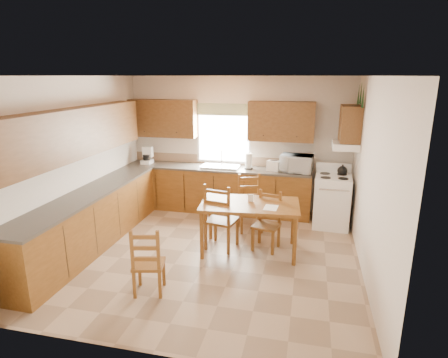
% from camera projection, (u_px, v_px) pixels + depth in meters
% --- Properties ---
extents(floor, '(4.50, 4.50, 0.00)m').
position_uv_depth(floor, '(210.00, 254.00, 5.87)').
color(floor, tan).
rests_on(floor, ground).
extents(ceiling, '(4.50, 4.50, 0.00)m').
position_uv_depth(ceiling, '(209.00, 76.00, 5.15)').
color(ceiling, brown).
rests_on(ceiling, floor).
extents(wall_left, '(4.50, 4.50, 0.00)m').
position_uv_depth(wall_left, '(74.00, 163.00, 6.00)').
color(wall_left, silver).
rests_on(wall_left, floor).
extents(wall_right, '(4.50, 4.50, 0.00)m').
position_uv_depth(wall_right, '(371.00, 180.00, 5.02)').
color(wall_right, silver).
rests_on(wall_right, floor).
extents(wall_back, '(4.50, 4.50, 0.00)m').
position_uv_depth(wall_back, '(238.00, 144.00, 7.62)').
color(wall_back, silver).
rests_on(wall_back, floor).
extents(wall_front, '(4.50, 4.50, 0.00)m').
position_uv_depth(wall_front, '(145.00, 230.00, 3.40)').
color(wall_front, silver).
rests_on(wall_front, floor).
extents(lower_cab_back, '(3.75, 0.60, 0.88)m').
position_uv_depth(lower_cab_back, '(217.00, 190.00, 7.67)').
color(lower_cab_back, brown).
rests_on(lower_cab_back, floor).
extents(lower_cab_left, '(0.60, 3.60, 0.88)m').
position_uv_depth(lower_cab_left, '(91.00, 221.00, 6.04)').
color(lower_cab_left, brown).
rests_on(lower_cab_left, floor).
extents(counter_back, '(3.75, 0.63, 0.04)m').
position_uv_depth(counter_back, '(217.00, 168.00, 7.54)').
color(counter_back, '#47413B').
rests_on(counter_back, lower_cab_back).
extents(counter_left, '(0.63, 3.60, 0.04)m').
position_uv_depth(counter_left, '(88.00, 194.00, 5.91)').
color(counter_left, '#47413B').
rests_on(counter_left, lower_cab_left).
extents(backsplash, '(3.75, 0.01, 0.18)m').
position_uv_depth(backsplash, '(220.00, 160.00, 7.79)').
color(backsplash, '#93745A').
rests_on(backsplash, counter_back).
extents(upper_cab_back_left, '(1.41, 0.33, 0.75)m').
position_uv_depth(upper_cab_back_left, '(163.00, 118.00, 7.67)').
color(upper_cab_back_left, brown).
rests_on(upper_cab_back_left, wall_back).
extents(upper_cab_back_right, '(1.25, 0.33, 0.75)m').
position_uv_depth(upper_cab_back_right, '(281.00, 121.00, 7.15)').
color(upper_cab_back_right, brown).
rests_on(upper_cab_back_right, wall_back).
extents(upper_cab_left, '(0.33, 3.60, 0.75)m').
position_uv_depth(upper_cab_left, '(74.00, 133.00, 5.69)').
color(upper_cab_left, brown).
rests_on(upper_cab_left, wall_left).
extents(upper_cab_stove, '(0.33, 0.62, 0.62)m').
position_uv_depth(upper_cab_stove, '(350.00, 124.00, 6.46)').
color(upper_cab_stove, brown).
rests_on(upper_cab_stove, wall_right).
extents(range_hood, '(0.44, 0.62, 0.12)m').
position_uv_depth(range_hood, '(345.00, 145.00, 6.58)').
color(range_hood, white).
rests_on(range_hood, wall_right).
extents(window_frame, '(1.13, 0.02, 1.18)m').
position_uv_depth(window_frame, '(224.00, 134.00, 7.61)').
color(window_frame, white).
rests_on(window_frame, wall_back).
extents(window_pane, '(1.05, 0.01, 1.10)m').
position_uv_depth(window_pane, '(224.00, 134.00, 7.60)').
color(window_pane, white).
rests_on(window_pane, wall_back).
extents(window_valance, '(1.19, 0.01, 0.24)m').
position_uv_depth(window_valance, '(223.00, 109.00, 7.45)').
color(window_valance, '#4C6E3C').
rests_on(window_valance, wall_back).
extents(sink_basin, '(0.75, 0.45, 0.04)m').
position_uv_depth(sink_basin, '(221.00, 166.00, 7.52)').
color(sink_basin, silver).
rests_on(sink_basin, counter_back).
extents(pine_decal_a, '(0.22, 0.22, 0.36)m').
position_uv_depth(pine_decal_a, '(363.00, 96.00, 6.01)').
color(pine_decal_a, '#123918').
rests_on(pine_decal_a, wall_right).
extents(pine_decal_b, '(0.22, 0.22, 0.36)m').
position_uv_depth(pine_decal_b, '(361.00, 93.00, 6.30)').
color(pine_decal_b, '#123918').
rests_on(pine_decal_b, wall_right).
extents(pine_decal_c, '(0.22, 0.22, 0.36)m').
position_uv_depth(pine_decal_c, '(359.00, 94.00, 6.61)').
color(pine_decal_c, '#123918').
rests_on(pine_decal_c, wall_right).
extents(stove, '(0.66, 0.68, 0.94)m').
position_uv_depth(stove, '(332.00, 202.00, 6.86)').
color(stove, white).
rests_on(stove, floor).
extents(coffeemaker, '(0.18, 0.22, 0.31)m').
position_uv_depth(coffeemaker, '(147.00, 156.00, 7.81)').
color(coffeemaker, white).
rests_on(coffeemaker, counter_back).
extents(paper_towel, '(0.16, 0.16, 0.31)m').
position_uv_depth(paper_towel, '(249.00, 161.00, 7.37)').
color(paper_towel, white).
rests_on(paper_towel, counter_back).
extents(toaster, '(0.28, 0.23, 0.20)m').
position_uv_depth(toaster, '(274.00, 166.00, 7.22)').
color(toaster, white).
rests_on(toaster, counter_back).
extents(microwave, '(0.59, 0.46, 0.33)m').
position_uv_depth(microwave, '(297.00, 163.00, 7.13)').
color(microwave, white).
rests_on(microwave, counter_back).
extents(dining_table, '(1.57, 0.98, 0.80)m').
position_uv_depth(dining_table, '(249.00, 227.00, 5.87)').
color(dining_table, brown).
rests_on(dining_table, floor).
extents(chair_near_left, '(0.45, 0.44, 0.90)m').
position_uv_depth(chair_near_left, '(148.00, 260.00, 4.74)').
color(chair_near_left, brown).
rests_on(chair_near_left, floor).
extents(chair_near_right, '(0.53, 0.51, 1.09)m').
position_uv_depth(chair_near_right, '(222.00, 216.00, 5.96)').
color(chair_near_right, brown).
rests_on(chair_near_right, floor).
extents(chair_far_left, '(0.53, 0.51, 1.00)m').
position_uv_depth(chair_far_left, '(250.00, 204.00, 6.66)').
color(chair_far_left, brown).
rests_on(chair_far_left, floor).
extents(chair_far_right, '(0.46, 0.45, 0.93)m').
position_uv_depth(chair_far_right, '(266.00, 222.00, 5.93)').
color(chair_far_right, brown).
rests_on(chair_far_right, floor).
extents(table_paper, '(0.21, 0.27, 0.00)m').
position_uv_depth(table_paper, '(271.00, 208.00, 5.57)').
color(table_paper, white).
rests_on(table_paper, dining_table).
extents(table_card, '(0.09, 0.04, 0.12)m').
position_uv_depth(table_card, '(251.00, 198.00, 5.82)').
color(table_card, white).
rests_on(table_card, dining_table).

